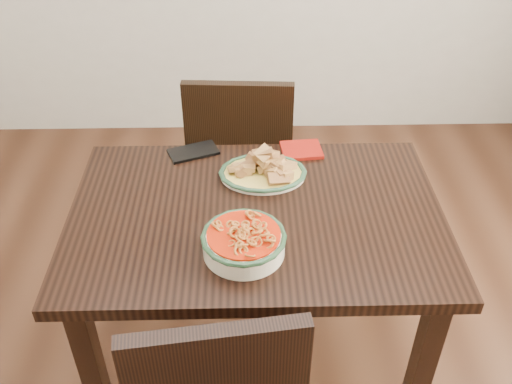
{
  "coord_description": "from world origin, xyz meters",
  "views": [
    {
      "loc": [
        -0.01,
        -1.34,
        1.84
      ],
      "look_at": [
        0.02,
        0.01,
        0.81
      ],
      "focal_mm": 40.0,
      "sensor_mm": 36.0,
      "label": 1
    }
  ],
  "objects_px": {
    "fish_plate": "(263,165)",
    "smartphone": "(193,152)",
    "dining_table": "(256,238)",
    "chair_far": "(241,156)",
    "noodle_bowl": "(244,240)"
  },
  "relations": [
    {
      "from": "fish_plate",
      "to": "smartphone",
      "type": "relative_size",
      "value": 1.66
    },
    {
      "from": "dining_table",
      "to": "fish_plate",
      "type": "distance_m",
      "value": 0.24
    },
    {
      "from": "chair_far",
      "to": "smartphone",
      "type": "bearing_deg",
      "value": 69.11
    },
    {
      "from": "dining_table",
      "to": "chair_far",
      "type": "height_order",
      "value": "chair_far"
    },
    {
      "from": "chair_far",
      "to": "smartphone",
      "type": "distance_m",
      "value": 0.47
    },
    {
      "from": "fish_plate",
      "to": "chair_far",
      "type": "bearing_deg",
      "value": 98.5
    },
    {
      "from": "dining_table",
      "to": "smartphone",
      "type": "bearing_deg",
      "value": 122.68
    },
    {
      "from": "dining_table",
      "to": "noodle_bowl",
      "type": "height_order",
      "value": "noodle_bowl"
    },
    {
      "from": "chair_far",
      "to": "noodle_bowl",
      "type": "relative_size",
      "value": 3.78
    },
    {
      "from": "dining_table",
      "to": "smartphone",
      "type": "distance_m",
      "value": 0.4
    },
    {
      "from": "chair_far",
      "to": "fish_plate",
      "type": "relative_size",
      "value": 3.22
    },
    {
      "from": "dining_table",
      "to": "chair_far",
      "type": "relative_size",
      "value": 1.27
    },
    {
      "from": "dining_table",
      "to": "fish_plate",
      "type": "xyz_separation_m",
      "value": [
        0.03,
        0.18,
        0.15
      ]
    },
    {
      "from": "dining_table",
      "to": "smartphone",
      "type": "relative_size",
      "value": 6.8
    },
    {
      "from": "dining_table",
      "to": "noodle_bowl",
      "type": "xyz_separation_m",
      "value": [
        -0.04,
        -0.17,
        0.15
      ]
    }
  ]
}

